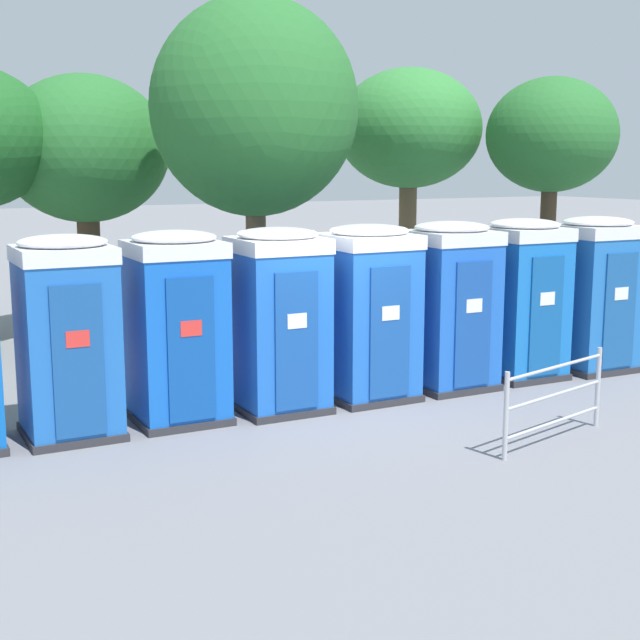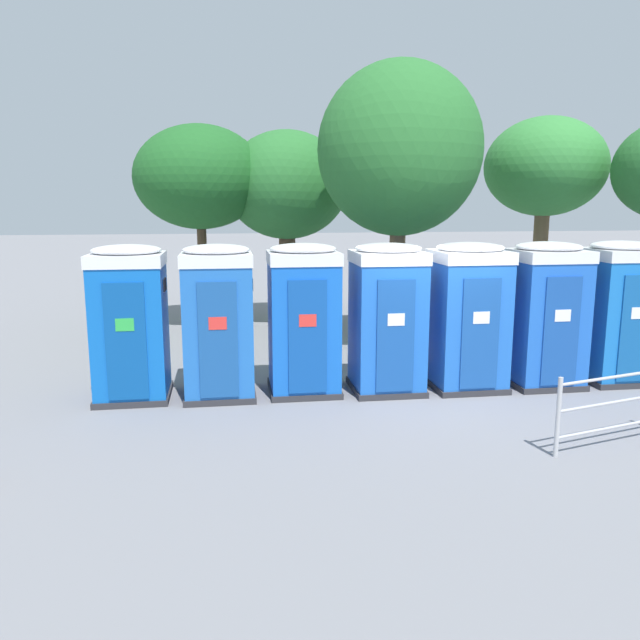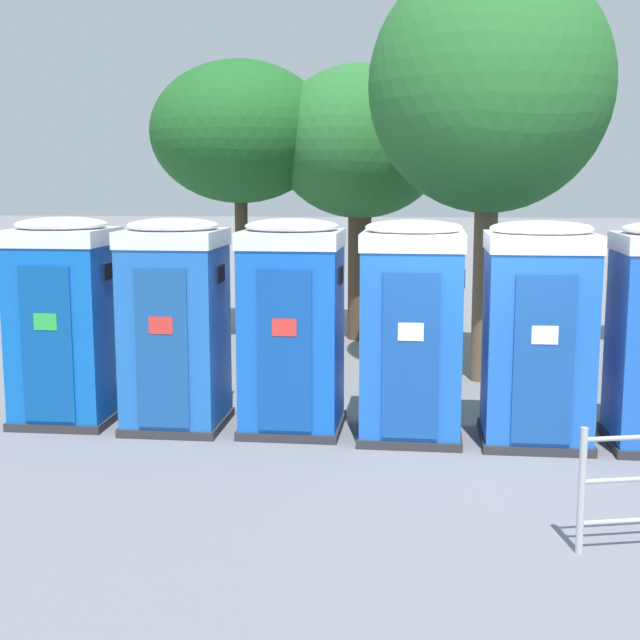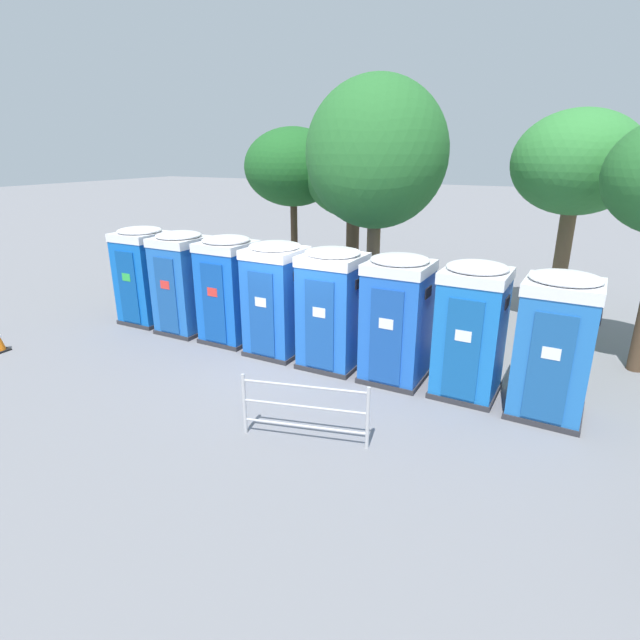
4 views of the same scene
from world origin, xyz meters
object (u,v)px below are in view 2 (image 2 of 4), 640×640
(street_tree_2, at_px, (545,169))
(street_tree_3, at_px, (287,187))
(street_tree_4, at_px, (399,151))
(portapotty_1, at_px, (218,321))
(street_tree_1, at_px, (200,178))
(portapotty_2, at_px, (303,318))
(portapotty_3, at_px, (387,317))
(portapotty_4, at_px, (467,315))
(portapotty_5, at_px, (545,313))
(portapotty_0, at_px, (130,322))
(portapotty_6, at_px, (618,311))
(event_barrier, at_px, (616,404))

(street_tree_2, bearing_deg, street_tree_3, 167.70)
(street_tree_4, bearing_deg, street_tree_3, 121.56)
(portapotty_1, bearing_deg, street_tree_1, 93.32)
(portapotty_2, relative_size, portapotty_3, 1.00)
(portapotty_1, height_order, portapotty_4, same)
(portapotty_5, xyz_separation_m, street_tree_4, (-1.77, 3.18, 3.01))
(portapotty_0, height_order, portapotty_4, same)
(portapotty_6, relative_size, street_tree_2, 0.47)
(portapotty_6, height_order, event_barrier, portapotty_6)
(portapotty_2, relative_size, portapotty_5, 1.00)
(portapotty_3, relative_size, event_barrier, 1.27)
(portapotty_0, relative_size, street_tree_4, 0.41)
(portapotty_5, bearing_deg, portapotty_4, 178.52)
(street_tree_2, bearing_deg, portapotty_5, -117.31)
(street_tree_2, relative_size, street_tree_3, 1.06)
(portapotty_2, bearing_deg, street_tree_3, 86.00)
(portapotty_1, height_order, street_tree_1, street_tree_1)
(street_tree_4, bearing_deg, street_tree_2, 23.53)
(portapotty_3, xyz_separation_m, street_tree_4, (1.06, 3.08, 3.01))
(portapotty_0, bearing_deg, portapotty_5, -2.88)
(street_tree_3, bearing_deg, portapotty_0, -118.04)
(portapotty_0, relative_size, street_tree_2, 0.47)
(portapotty_5, relative_size, street_tree_3, 0.50)
(street_tree_1, bearing_deg, portapotty_5, -46.74)
(portapotty_5, relative_size, street_tree_2, 0.47)
(portapotty_4, height_order, street_tree_1, street_tree_1)
(portapotty_2, height_order, street_tree_4, street_tree_4)
(portapotty_4, bearing_deg, portapotty_3, 177.66)
(portapotty_0, height_order, street_tree_1, street_tree_1)
(portapotty_4, bearing_deg, portapotty_5, -1.48)
(portapotty_2, distance_m, portapotty_4, 2.84)
(portapotty_4, relative_size, portapotty_5, 1.00)
(portapotty_0, distance_m, portapotty_4, 5.67)
(portapotty_3, distance_m, street_tree_2, 7.91)
(portapotty_2, distance_m, portapotty_3, 1.42)
(street_tree_1, bearing_deg, street_tree_4, -37.18)
(event_barrier, bearing_deg, portapotty_1, 149.18)
(portapotty_6, xyz_separation_m, event_barrier, (-1.92, -2.85, -0.72))
(portapotty_2, distance_m, street_tree_3, 6.69)
(portapotty_4, bearing_deg, street_tree_1, 125.90)
(street_tree_4, bearing_deg, portapotty_1, -143.01)
(portapotty_3, xyz_separation_m, portapotty_4, (1.42, -0.06, -0.00))
(street_tree_1, bearing_deg, portapotty_0, -99.92)
(portapotty_6, bearing_deg, event_barrier, -123.97)
(portapotty_5, relative_size, street_tree_1, 0.49)
(portapotty_5, xyz_separation_m, street_tree_2, (2.63, 5.09, 2.78))
(portapotty_2, height_order, portapotty_5, same)
(portapotty_2, height_order, street_tree_3, street_tree_3)
(street_tree_2, bearing_deg, event_barrier, -111.53)
(portapotty_6, xyz_separation_m, street_tree_3, (-5.23, 6.49, 2.34))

